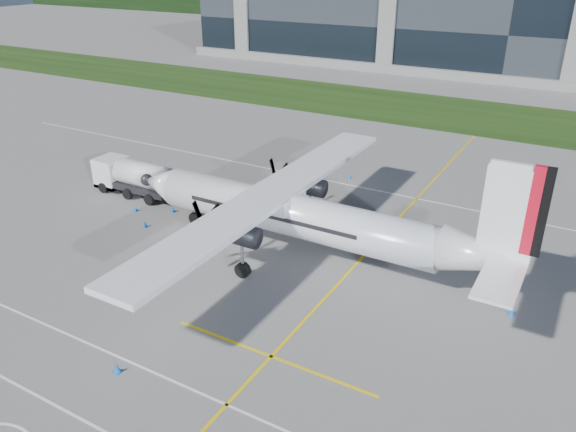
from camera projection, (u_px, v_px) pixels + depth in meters
The scene contains 15 objects.
ground at pixel (451, 130), 66.79m from camera, with size 400.00×400.00×0.00m, color slate.
grass_strip at pixel (467, 115), 73.06m from camera, with size 400.00×18.00×0.04m, color black.
terminal_building at pixel (519, 29), 95.02m from camera, with size 120.00×20.00×15.00m, color black.
tree_line at pixel (557, 22), 144.07m from camera, with size 400.00×6.00×6.00m, color black.
yellow_taxiway_centerline at pixel (383, 235), 41.87m from camera, with size 0.20×70.00×0.01m, color yellow.
turboprop_aircraft at pixel (307, 195), 37.27m from camera, with size 29.19×30.27×9.08m, color white, non-canonical shape.
fuel_tanker_truck at pixel (130, 176), 48.69m from camera, with size 8.19×2.66×3.07m, color silver, non-canonical shape.
baggage_tug at pixel (238, 203), 45.31m from camera, with size 2.67×1.60×1.60m, color white, non-canonical shape.
ground_crew_person at pixel (211, 203), 44.84m from camera, with size 0.79×0.56×1.94m, color #F25907.
safety_cone_stbdwing at pixel (349, 176), 52.42m from camera, with size 0.36×0.36×0.50m, color blue.
safety_cone_fwd at pixel (135, 208), 45.76m from camera, with size 0.36×0.36×0.50m, color blue.
safety_cone_nose_stbd at pixel (173, 209), 45.57m from camera, with size 0.36×0.36×0.50m, color blue.
safety_cone_portwing at pixel (117, 368), 28.10m from camera, with size 0.36×0.36×0.50m, color blue.
safety_cone_tail at pixel (512, 311), 32.59m from camera, with size 0.36×0.36×0.50m, color blue.
safety_cone_nose_port at pixel (145, 224), 43.07m from camera, with size 0.36×0.36×0.50m, color blue.
Camera 1 is at (15.39, -25.87, 19.10)m, focal length 35.00 mm.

